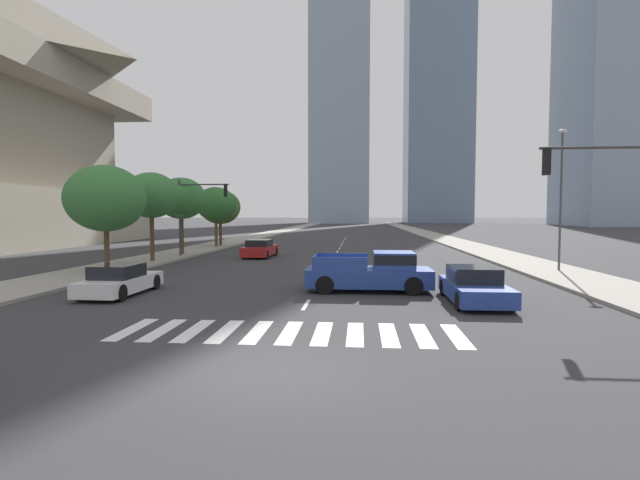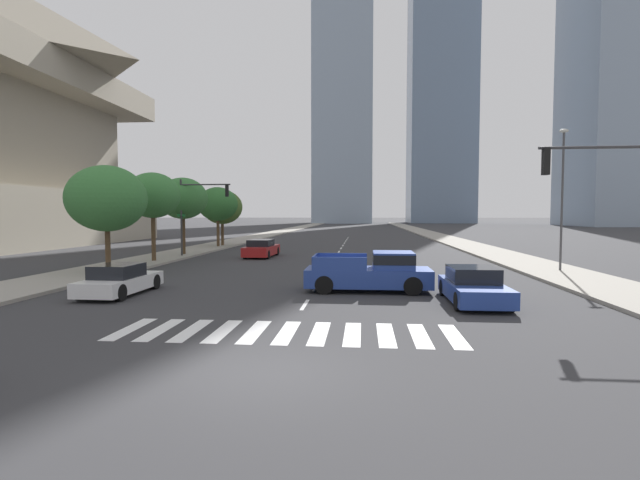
% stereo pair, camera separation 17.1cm
% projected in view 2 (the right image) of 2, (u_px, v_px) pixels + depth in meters
% --- Properties ---
extents(ground_plane, '(800.00, 800.00, 0.00)m').
position_uv_depth(ground_plane, '(261.00, 373.00, 9.70)').
color(ground_plane, '#333335').
extents(sidewalk_east, '(4.00, 260.00, 0.15)m').
position_uv_depth(sidewalk_east, '(494.00, 253.00, 38.38)').
color(sidewalk_east, gray).
rests_on(sidewalk_east, ground).
extents(sidewalk_west, '(4.00, 260.00, 0.15)m').
position_uv_depth(sidewalk_west, '(191.00, 251.00, 40.67)').
color(sidewalk_west, gray).
rests_on(sidewalk_west, ground).
extents(crosswalk_near, '(9.45, 2.60, 0.01)m').
position_uv_depth(crosswalk_near, '(287.00, 332.00, 13.02)').
color(crosswalk_near, silver).
rests_on(crosswalk_near, ground).
extents(lane_divider_center, '(0.14, 50.00, 0.01)m').
position_uv_depth(lane_divider_center, '(339.00, 252.00, 40.86)').
color(lane_divider_center, silver).
rests_on(lane_divider_center, ground).
extents(pickup_truck, '(5.24, 2.17, 1.67)m').
position_uv_depth(pickup_truck, '(374.00, 272.00, 19.93)').
color(pickup_truck, navy).
rests_on(pickup_truck, ground).
extents(sedan_white_0, '(1.82, 4.26, 1.25)m').
position_uv_depth(sedan_white_0, '(120.00, 281.00, 19.11)').
color(sedan_white_0, silver).
rests_on(sedan_white_0, ground).
extents(sedan_blue_1, '(1.93, 4.42, 1.31)m').
position_uv_depth(sedan_blue_1, '(474.00, 287.00, 17.35)').
color(sedan_blue_1, navy).
rests_on(sedan_blue_1, ground).
extents(sedan_red_2, '(2.03, 4.73, 1.34)m').
position_uv_depth(sedan_red_2, '(261.00, 249.00, 35.75)').
color(sedan_red_2, maroon).
rests_on(sedan_red_2, ground).
extents(traffic_signal_near, '(4.12, 0.28, 5.72)m').
position_uv_depth(traffic_signal_near, '(612.00, 190.00, 15.73)').
color(traffic_signal_near, '#333335').
rests_on(traffic_signal_near, sidewalk_east).
extents(traffic_signal_far, '(4.05, 0.28, 5.68)m').
position_uv_depth(traffic_signal_far, '(199.00, 204.00, 35.09)').
color(traffic_signal_far, '#333335').
rests_on(traffic_signal_far, sidewalk_west).
extents(street_lamp_east, '(0.50, 0.24, 7.73)m').
position_uv_depth(street_lamp_east, '(562.00, 189.00, 25.92)').
color(street_lamp_east, '#3F3F42').
rests_on(street_lamp_east, sidewalk_east).
extents(street_tree_nearest, '(4.23, 4.23, 5.75)m').
position_uv_depth(street_tree_nearest, '(107.00, 199.00, 25.74)').
color(street_tree_nearest, '#4C3823').
rests_on(street_tree_nearest, sidewalk_west).
extents(street_tree_second, '(3.54, 3.54, 5.85)m').
position_uv_depth(street_tree_second, '(153.00, 196.00, 31.36)').
color(street_tree_second, '#4C3823').
rests_on(street_tree_second, sidewalk_west).
extents(street_tree_third, '(3.76, 3.76, 5.91)m').
position_uv_depth(street_tree_third, '(183.00, 199.00, 36.62)').
color(street_tree_third, '#4C3823').
rests_on(street_tree_third, sidewalk_west).
extents(street_tree_fourth, '(3.80, 3.80, 5.67)m').
position_uv_depth(street_tree_fourth, '(218.00, 204.00, 45.38)').
color(street_tree_fourth, '#4C3823').
rests_on(street_tree_fourth, sidewalk_west).
extents(street_tree_fifth, '(3.97, 3.97, 5.48)m').
position_uv_depth(street_tree_fifth, '(222.00, 207.00, 46.82)').
color(street_tree_fifth, '#4C3823').
rests_on(street_tree_fifth, sidewalk_west).
extents(office_tower_left_skyline, '(20.33, 25.64, 96.25)m').
position_uv_depth(office_tower_left_skyline, '(343.00, 98.00, 168.27)').
color(office_tower_left_skyline, '#8C9EB2').
rests_on(office_tower_left_skyline, ground).
extents(office_tower_center_skyline, '(22.53, 21.22, 150.63)m').
position_uv_depth(office_tower_center_skyline, '(442.00, 24.00, 168.74)').
color(office_tower_center_skyline, slate).
rests_on(office_tower_center_skyline, ground).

